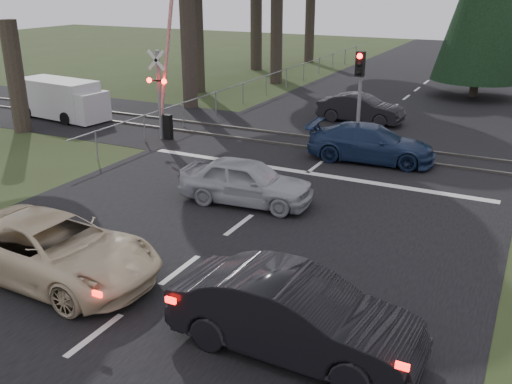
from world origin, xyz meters
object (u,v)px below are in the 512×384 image
Objects in this scene: cream_coupe at (53,249)px; traffic_signal_center at (359,87)px; dark_hatchback at (295,316)px; blue_sedan at (371,143)px; crossing_signal at (164,92)px; white_van at (64,100)px; silver_car at (247,181)px; dark_car_far at (361,109)px.

traffic_signal_center is at bearing -13.61° from cream_coupe.
dark_hatchback is 12.57m from blue_sedan.
traffic_signal_center is 2.19m from blue_sedan.
dark_hatchback is at bearing -46.36° from crossing_signal.
white_van is at bearing 55.95° from dark_hatchback.
crossing_signal reaches higher than white_van.
cream_coupe is at bearing 158.77° from silver_car.
crossing_signal is 1.70× the size of traffic_signal_center.
crossing_signal reaches higher than traffic_signal_center.
crossing_signal is at bearing 90.64° from blue_sedan.
white_van is (-15.02, 0.06, -1.83)m from traffic_signal_center.
dark_hatchback reaches higher than blue_sedan.
cream_coupe is at bearing -66.78° from crossing_signal.
white_van is at bearing 179.78° from traffic_signal_center.
crossing_signal reaches higher than blue_sedan.
crossing_signal is at bearing -173.85° from traffic_signal_center.
cream_coupe is at bearing 89.95° from dark_hatchback.
cream_coupe is 1.27× the size of silver_car.
silver_car is 6.43m from blue_sedan.
traffic_signal_center is 12.85m from dark_hatchback.
dark_car_far is 14.65m from white_van.
traffic_signal_center is 0.99× the size of dark_car_far.
white_van is (-6.75, 0.95, -1.08)m from crossing_signal.
cream_coupe is at bearing -105.43° from traffic_signal_center.
crossing_signal is at bearing 44.70° from dark_hatchback.
silver_car is (-4.31, 6.35, -0.07)m from dark_hatchback.
silver_car is (6.67, -5.16, -1.35)m from crossing_signal.
cream_coupe is 1.28× the size of dark_car_far.
crossing_signal reaches higher than dark_hatchback.
cream_coupe is at bearing 175.38° from dark_car_far.
silver_car is at bearing -179.03° from dark_car_far.
dark_hatchback is (6.09, -0.12, 0.04)m from cream_coupe.
crossing_signal is 1.37× the size of white_van.
silver_car is (-1.61, -6.05, -2.10)m from traffic_signal_center.
dark_car_far is at bearing 45.77° from crossing_signal.
blue_sedan is 0.95× the size of white_van.
traffic_signal_center reaches higher than silver_car.
crossing_signal reaches higher than dark_car_far.
silver_car is 12.00m from dark_car_far.
crossing_signal is 1.69× the size of dark_car_far.
dark_car_far is (6.66, 6.84, -1.38)m from crossing_signal.
blue_sedan is 1.17× the size of dark_car_far.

